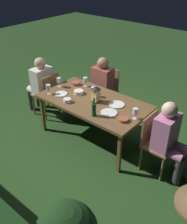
{
  "coord_description": "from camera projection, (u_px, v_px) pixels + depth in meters",
  "views": [
    {
      "loc": [
        -2.33,
        2.77,
        2.74
      ],
      "look_at": [
        0.0,
        0.0,
        0.51
      ],
      "focal_mm": 41.25,
      "sensor_mm": 36.0,
      "label": 1
    }
  ],
  "objects": [
    {
      "name": "ground_plane",
      "position": [
        93.0,
        137.0,
        4.52
      ],
      "size": [
        16.0,
        16.0,
        0.0
      ],
      "primitive_type": "plane",
      "color": "#26471E"
    },
    {
      "name": "dining_table",
      "position": [
        93.0,
        103.0,
        4.17
      ],
      "size": [
        1.78,
        0.96,
        0.72
      ],
      "color": "brown",
      "rests_on": "ground"
    },
    {
      "name": "chair_side_left_b",
      "position": [
        106.0,
        88.0,
        5.05
      ],
      "size": [
        0.42,
        0.4,
        0.87
      ],
      "color": "brown",
      "rests_on": "ground"
    },
    {
      "name": "person_in_rust",
      "position": [
        100.0,
        85.0,
        4.85
      ],
      "size": [
        0.38,
        0.47,
        1.15
      ],
      "color": "#9E4C47",
      "rests_on": "ground"
    },
    {
      "name": "chair_head_far",
      "position": [
        48.0,
        93.0,
        4.89
      ],
      "size": [
        0.4,
        0.42,
        0.87
      ],
      "color": "brown",
      "rests_on": "ground"
    },
    {
      "name": "person_in_cream",
      "position": [
        40.0,
        83.0,
        4.91
      ],
      "size": [
        0.48,
        0.38,
        1.15
      ],
      "color": "white",
      "rests_on": "ground"
    },
    {
      "name": "chair_head_near",
      "position": [
        155.0,
        140.0,
        3.64
      ],
      "size": [
        0.4,
        0.42,
        0.87
      ],
      "color": "brown",
      "rests_on": "ground"
    },
    {
      "name": "person_in_pink",
      "position": [
        170.0,
        137.0,
        3.45
      ],
      "size": [
        0.48,
        0.38,
        1.15
      ],
      "color": "#C675A3",
      "rests_on": "ground"
    },
    {
      "name": "lantern_centerpiece",
      "position": [
        96.0,
        93.0,
        4.03
      ],
      "size": [
        0.15,
        0.15,
        0.27
      ],
      "color": "black",
      "rests_on": "dining_table"
    },
    {
      "name": "green_bottle_on_table",
      "position": [
        94.0,
        109.0,
        3.7
      ],
      "size": [
        0.07,
        0.07,
        0.29
      ],
      "color": "#144723",
      "rests_on": "dining_table"
    },
    {
      "name": "wine_glass_a",
      "position": [
        93.0,
        90.0,
        4.2
      ],
      "size": [
        0.08,
        0.08,
        0.17
      ],
      "color": "silver",
      "rests_on": "dining_table"
    },
    {
      "name": "wine_glass_b",
      "position": [
        135.0,
        112.0,
        3.62
      ],
      "size": [
        0.08,
        0.08,
        0.17
      ],
      "color": "silver",
      "rests_on": "dining_table"
    },
    {
      "name": "wine_glass_c",
      "position": [
        59.0,
        81.0,
        4.51
      ],
      "size": [
        0.08,
        0.08,
        0.17
      ],
      "color": "silver",
      "rests_on": "dining_table"
    },
    {
      "name": "wine_glass_d",
      "position": [
        85.0,
        80.0,
        4.52
      ],
      "size": [
        0.08,
        0.08,
        0.17
      ],
      "color": "silver",
      "rests_on": "dining_table"
    },
    {
      "name": "wine_glass_e",
      "position": [
        48.0,
        88.0,
        4.28
      ],
      "size": [
        0.08,
        0.08,
        0.17
      ],
      "color": "silver",
      "rests_on": "dining_table"
    },
    {
      "name": "plate_a",
      "position": [
        61.0,
        94.0,
        4.32
      ],
      "size": [
        0.21,
        0.21,
        0.01
      ],
      "primitive_type": "cylinder",
      "color": "white",
      "rests_on": "dining_table"
    },
    {
      "name": "plate_b",
      "position": [
        109.0,
        113.0,
        3.81
      ],
      "size": [
        0.25,
        0.25,
        0.01
      ],
      "primitive_type": "cylinder",
      "color": "silver",
      "rests_on": "dining_table"
    },
    {
      "name": "plate_c",
      "position": [
        117.0,
        105.0,
        4.01
      ],
      "size": [
        0.25,
        0.25,
        0.01
      ],
      "primitive_type": "cylinder",
      "color": "white",
      "rests_on": "dining_table"
    },
    {
      "name": "bowl_olives",
      "position": [
        79.0,
        92.0,
        4.33
      ],
      "size": [
        0.16,
        0.16,
        0.06
      ],
      "color": "silver",
      "rests_on": "dining_table"
    },
    {
      "name": "bowl_bread",
      "position": [
        76.0,
        83.0,
        4.62
      ],
      "size": [
        0.14,
        0.14,
        0.05
      ],
      "color": "#9E5138",
      "rests_on": "dining_table"
    },
    {
      "name": "bowl_salad",
      "position": [
        123.0,
        119.0,
        3.63
      ],
      "size": [
        0.14,
        0.14,
        0.04
      ],
      "color": "#9E5138",
      "rests_on": "dining_table"
    },
    {
      "name": "bowl_dip",
      "position": [
        67.0,
        100.0,
        4.08
      ],
      "size": [
        0.13,
        0.13,
        0.06
      ],
      "color": "silver",
      "rests_on": "dining_table"
    }
  ]
}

